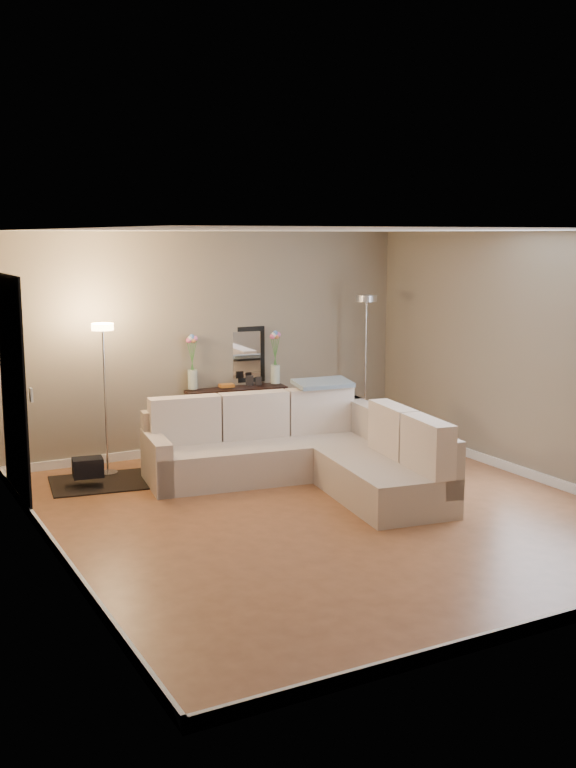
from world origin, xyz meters
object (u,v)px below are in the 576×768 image
floor_lamp_unlit (366,338)px  floor_lamp_lit (104,369)px  sectional_sofa (306,452)px  console_table (229,415)px

floor_lamp_unlit → floor_lamp_lit: bearing=-179.3°
sectional_sofa → floor_lamp_unlit: 2.28m
sectional_sofa → floor_lamp_lit: 2.32m
sectional_sofa → floor_lamp_lit: floor_lamp_lit is taller
floor_lamp_lit → console_table: bearing=12.9°
console_table → floor_lamp_unlit: bearing=-11.0°
floor_lamp_lit → floor_lamp_unlit: 3.33m
sectional_sofa → floor_lamp_lit: (-1.74, 1.28, 0.83)m
console_table → floor_lamp_unlit: floor_lamp_unlit is taller
sectional_sofa → floor_lamp_unlit: (1.59, 1.32, 0.97)m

